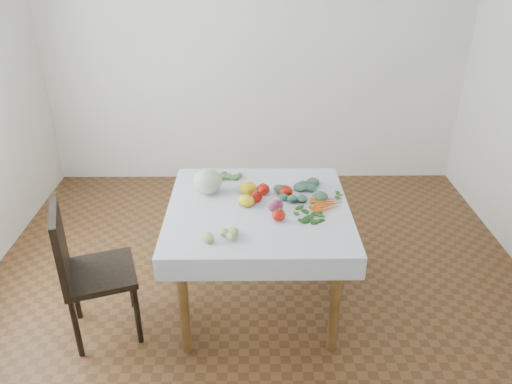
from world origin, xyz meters
TOP-DOWN VIEW (x-y plane):
  - ground at (0.00, 0.00)m, footprint 4.00×4.00m
  - back_wall at (0.00, 2.00)m, footprint 4.00×0.04m
  - table at (0.00, 0.00)m, footprint 1.00×1.00m
  - tablecloth at (0.00, 0.00)m, footprint 1.12×1.12m
  - chair at (-1.04, -0.28)m, footprint 0.52×0.52m
  - cabbage at (-0.33, 0.19)m, footprint 0.25×0.25m
  - tomato_a at (0.03, 0.16)m, footprint 0.09×0.09m
  - tomato_b at (-0.01, 0.06)m, footprint 0.10×0.10m
  - tomato_c at (0.18, 0.13)m, footprint 0.10×0.10m
  - tomato_d at (0.12, -0.17)m, footprint 0.10×0.10m
  - heirloom_back at (-0.07, 0.18)m, footprint 0.15×0.15m
  - heirloom_front at (-0.08, 0.01)m, footprint 0.12×0.12m
  - onion_a at (0.12, -0.03)m, footprint 0.09×0.09m
  - onion_b at (0.09, -0.07)m, footprint 0.07×0.07m
  - tomatillo_cluster at (-0.20, -0.36)m, footprint 0.13×0.13m
  - carrot_bunch at (0.43, 0.00)m, footprint 0.19×0.19m
  - kale_bunch at (0.24, 0.16)m, footprint 0.30×0.30m
  - basil_bunch at (0.33, -0.11)m, footprint 0.26×0.18m
  - dill_bunch at (-0.19, 0.38)m, footprint 0.22×0.18m

SIDE VIEW (x-z plane):
  - ground at x=0.00m, z-range 0.00..0.00m
  - chair at x=-1.04m, z-range 0.07..0.98m
  - table at x=0.00m, z-range 0.28..1.03m
  - tablecloth at x=0.00m, z-range 0.75..0.76m
  - basil_bunch at x=0.33m, z-range 0.76..0.77m
  - dill_bunch at x=-0.19m, z-range 0.76..0.78m
  - carrot_bunch at x=0.43m, z-range 0.76..0.78m
  - kale_bunch at x=0.24m, z-range 0.76..0.80m
  - tomatillo_cluster at x=-0.20m, z-range 0.76..0.81m
  - onion_b at x=0.09m, z-range 0.76..0.82m
  - onion_a at x=0.12m, z-range 0.76..0.82m
  - tomato_b at x=-0.01m, z-range 0.76..0.82m
  - tomato_d at x=0.12m, z-range 0.76..0.83m
  - heirloom_front at x=-0.08m, z-range 0.76..0.83m
  - tomato_c at x=0.18m, z-range 0.76..0.83m
  - tomato_a at x=0.03m, z-range 0.76..0.83m
  - heirloom_back at x=-0.07m, z-range 0.76..0.84m
  - cabbage at x=-0.33m, z-range 0.76..0.92m
  - back_wall at x=0.00m, z-range 0.00..2.70m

